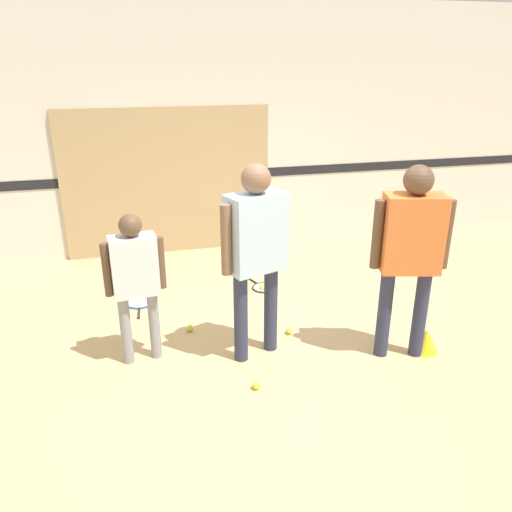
% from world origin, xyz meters
% --- Properties ---
extents(ground_plane, '(16.00, 16.00, 0.00)m').
position_xyz_m(ground_plane, '(0.00, 0.00, 0.00)').
color(ground_plane, tan).
extents(wall_back, '(16.00, 0.07, 3.20)m').
position_xyz_m(wall_back, '(0.00, 2.70, 1.60)').
color(wall_back, silver).
rests_on(wall_back, ground_plane).
extents(wall_panel, '(2.71, 0.05, 1.93)m').
position_xyz_m(wall_panel, '(-0.67, 2.64, 0.97)').
color(wall_panel, tan).
rests_on(wall_panel, ground_plane).
extents(person_instructor, '(0.63, 0.41, 1.73)m').
position_xyz_m(person_instructor, '(-0.17, -0.14, 1.07)').
color(person_instructor, '#2D334C').
rests_on(person_instructor, ground_plane).
extents(person_student_left, '(0.51, 0.25, 1.35)m').
position_xyz_m(person_student_left, '(-1.17, 0.02, 0.83)').
color(person_student_left, gray).
rests_on(person_student_left, ground_plane).
extents(person_student_right, '(0.64, 0.38, 1.73)m').
position_xyz_m(person_student_right, '(1.07, -0.46, 1.07)').
color(person_student_right, '#2D334C').
rests_on(person_student_right, ground_plane).
extents(racket_spare_on_floor, '(0.35, 0.50, 0.03)m').
position_xyz_m(racket_spare_on_floor, '(0.24, 1.18, 0.01)').
color(racket_spare_on_floor, '#28282D').
rests_on(racket_spare_on_floor, ground_plane).
extents(racket_second_spare, '(0.32, 0.53, 0.03)m').
position_xyz_m(racket_second_spare, '(-1.17, 1.11, 0.01)').
color(racket_second_spare, blue).
rests_on(racket_second_spare, ground_plane).
extents(tennis_ball_near_instructor, '(0.07, 0.07, 0.07)m').
position_xyz_m(tennis_ball_near_instructor, '(-0.30, -0.65, 0.03)').
color(tennis_ball_near_instructor, '#CCE038').
rests_on(tennis_ball_near_instructor, ground_plane).
extents(tennis_ball_by_spare_racket, '(0.07, 0.07, 0.07)m').
position_xyz_m(tennis_ball_by_spare_racket, '(0.22, 1.12, 0.03)').
color(tennis_ball_by_spare_racket, '#CCE038').
rests_on(tennis_ball_by_spare_racket, ground_plane).
extents(tennis_ball_stray_left, '(0.07, 0.07, 0.07)m').
position_xyz_m(tennis_ball_stray_left, '(0.22, 0.11, 0.03)').
color(tennis_ball_stray_left, '#CCE038').
rests_on(tennis_ball_stray_left, ground_plane).
extents(tennis_ball_stray_right, '(0.07, 0.07, 0.07)m').
position_xyz_m(tennis_ball_stray_right, '(-0.71, 0.39, 0.03)').
color(tennis_ball_stray_right, '#CCE038').
rests_on(tennis_ball_stray_right, ground_plane).
extents(training_cone, '(0.23, 0.23, 0.22)m').
position_xyz_m(training_cone, '(1.34, -0.48, 0.11)').
color(training_cone, yellow).
rests_on(training_cone, ground_plane).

